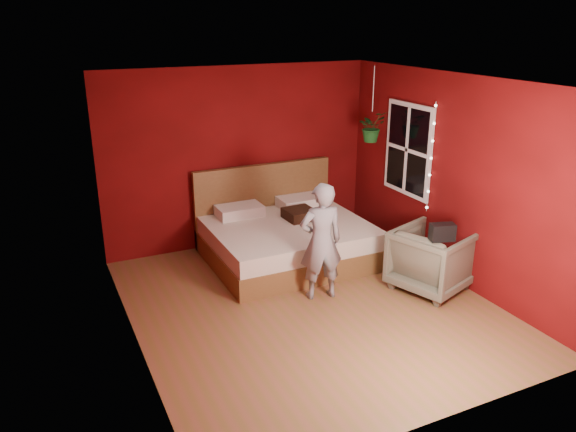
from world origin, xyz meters
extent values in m
plane|color=brown|center=(0.00, 0.00, 0.00)|extent=(4.50, 4.50, 0.00)
cube|color=maroon|center=(0.00, 2.26, 1.30)|extent=(4.00, 0.02, 2.60)
cube|color=maroon|center=(0.00, -2.26, 1.30)|extent=(4.00, 0.02, 2.60)
cube|color=maroon|center=(-2.01, 0.00, 1.30)|extent=(0.02, 4.50, 2.60)
cube|color=maroon|center=(2.01, 0.00, 1.30)|extent=(0.02, 4.50, 2.60)
cube|color=silver|center=(0.00, 0.00, 2.61)|extent=(4.00, 4.50, 0.02)
cube|color=white|center=(1.97, 0.90, 1.50)|extent=(0.04, 0.97, 1.27)
cube|color=black|center=(1.96, 0.90, 1.50)|extent=(0.02, 0.85, 1.15)
cube|color=white|center=(1.95, 0.90, 1.50)|extent=(0.03, 0.05, 1.15)
cube|color=white|center=(1.95, 0.90, 1.50)|extent=(0.03, 0.85, 0.05)
cylinder|color=silver|center=(1.94, 0.38, 1.50)|extent=(0.01, 0.01, 1.45)
sphere|color=#FFF2CC|center=(1.94, 0.38, 0.83)|extent=(0.04, 0.04, 0.04)
sphere|color=#FFF2CC|center=(1.94, 0.38, 1.05)|extent=(0.04, 0.04, 0.04)
sphere|color=#FFF2CC|center=(1.94, 0.38, 1.27)|extent=(0.04, 0.04, 0.04)
sphere|color=#FFF2CC|center=(1.94, 0.38, 1.50)|extent=(0.04, 0.04, 0.04)
sphere|color=#FFF2CC|center=(1.94, 0.38, 1.73)|extent=(0.04, 0.04, 0.04)
sphere|color=#FFF2CC|center=(1.94, 0.38, 1.95)|extent=(0.04, 0.04, 0.04)
sphere|color=#FFF2CC|center=(1.94, 0.38, 2.17)|extent=(0.04, 0.04, 0.04)
cube|color=brown|center=(0.33, 1.29, 0.15)|extent=(2.14, 1.82, 0.30)
cube|color=beige|center=(0.33, 1.29, 0.42)|extent=(2.10, 1.79, 0.24)
cube|color=brown|center=(0.33, 2.16, 0.59)|extent=(2.14, 0.09, 1.18)
cube|color=silver|center=(-0.15, 1.90, 0.61)|extent=(0.64, 0.41, 0.15)
cube|color=silver|center=(0.81, 1.90, 0.61)|extent=(0.64, 0.41, 0.15)
imported|color=gray|center=(0.22, 0.15, 0.72)|extent=(0.58, 0.43, 1.44)
imported|color=#686752|center=(1.56, -0.25, 0.39)|extent=(1.09, 1.08, 0.78)
cube|color=black|center=(1.42, -0.55, 0.89)|extent=(0.31, 0.22, 0.20)
cube|color=black|center=(0.57, 1.42, 0.61)|extent=(0.42, 0.42, 0.14)
cylinder|color=silver|center=(1.62, 1.30, 2.29)|extent=(0.01, 0.01, 0.61)
imported|color=#17531B|center=(1.62, 1.30, 1.78)|extent=(0.43, 0.38, 0.42)
camera|label=1|loc=(-2.76, -5.22, 3.24)|focal=35.00mm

